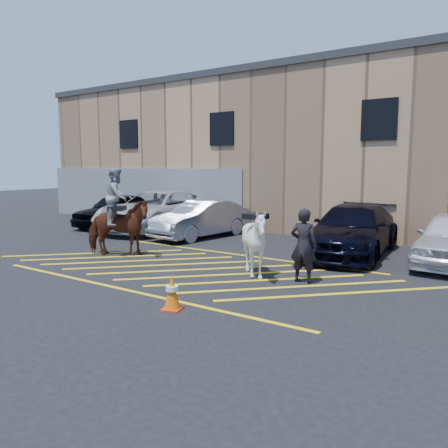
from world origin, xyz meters
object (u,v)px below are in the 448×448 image
Objects in this scene: car_black_suv at (117,210)px; traffic_cone at (172,292)px; car_white_pickup at (157,210)px; car_blue_suv at (353,230)px; mounted_bay at (118,221)px; handler at (304,245)px; saddled_white at (255,243)px; car_silver_sedan at (201,219)px.

traffic_cone is (10.47, -8.05, -0.43)m from car_black_suv.
car_white_pickup is 1.16× the size of car_blue_suv.
car_white_pickup is at bearing 134.09° from traffic_cone.
mounted_bay is (2.98, -5.11, 0.25)m from car_white_pickup.
car_white_pickup is (2.47, 0.20, 0.11)m from car_black_suv.
traffic_cone is at bearing -50.48° from car_white_pickup.
handler reaches higher than car_black_suv.
car_black_suv is at bearing 155.57° from saddled_white.
car_black_suv reaches higher than car_silver_sedan.
car_silver_sedan is 2.44× the size of handler.
traffic_cone is (7.99, -8.25, -0.54)m from car_white_pickup.
mounted_bay is (0.04, -4.53, 0.40)m from car_silver_sedan.
traffic_cone is at bearing -90.81° from saddled_white.
mounted_bay is at bearing -47.14° from car_black_suv.
handler is (0.11, -4.22, 0.12)m from car_blue_suv.
car_silver_sedan is 9.20m from traffic_cone.
car_black_suv reaches higher than traffic_cone.
handler is at bearing -26.26° from car_silver_sedan.
car_white_pickup is 5.92m from mounted_bay.
car_black_suv is 11.69m from car_blue_suv.
mounted_bay is at bearing -178.51° from saddled_white.
traffic_cone is at bearing -42.73° from car_black_suv.
car_black_suv is at bearing 138.01° from mounted_bay.
saddled_white is at bearing -29.58° from car_black_suv.
mounted_bay is 3.92× the size of traffic_cone.
car_blue_suv is at bearing -92.39° from handler.
mounted_bay reaches higher than car_blue_suv.
mounted_bay is at bearing -64.31° from car_white_pickup.
traffic_cone is (5.02, -3.15, -0.79)m from mounted_bay.
mounted_bay reaches higher than car_black_suv.
car_white_pickup is 10.48m from handler.
car_black_suv is at bearing 173.71° from car_blue_suv.
car_white_pickup is 3.46× the size of handler.
saddled_white is (8.04, -4.97, 0.01)m from car_white_pickup.
car_blue_suv is 1.96× the size of mounted_bay.
car_silver_sedan is at bearing -37.37° from handler.
handler reaches higher than car_silver_sedan.
saddled_white is (10.51, -4.78, 0.11)m from car_black_suv.
car_black_suv is 12.66m from handler.
handler is at bearing 2.80° from mounted_bay.
car_white_pickup reaches higher than car_blue_suv.
mounted_bay reaches higher than car_silver_sedan.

